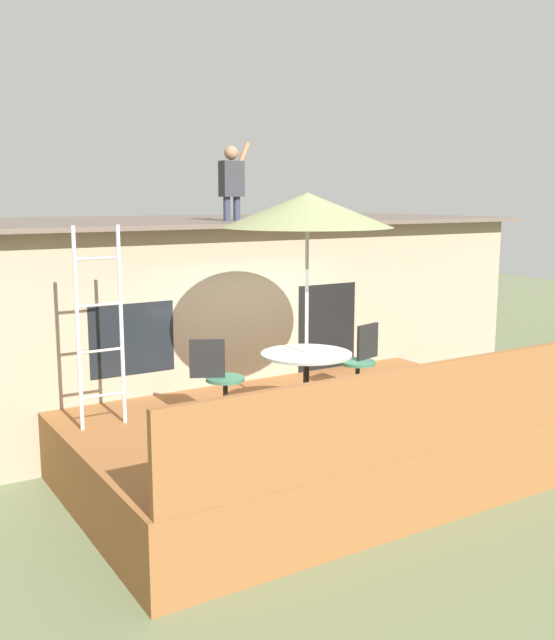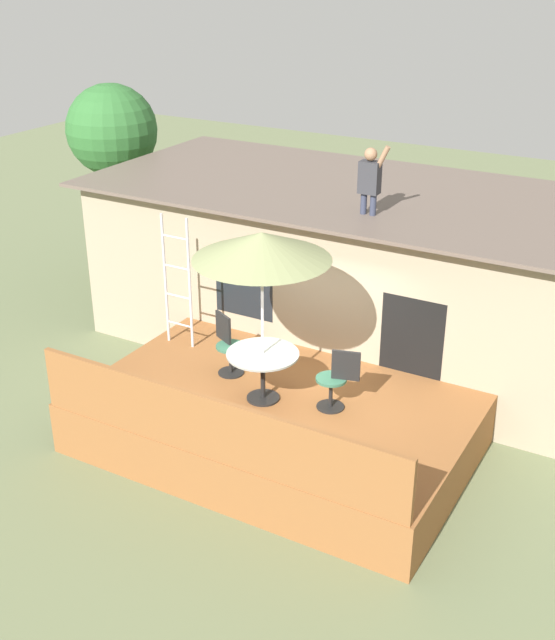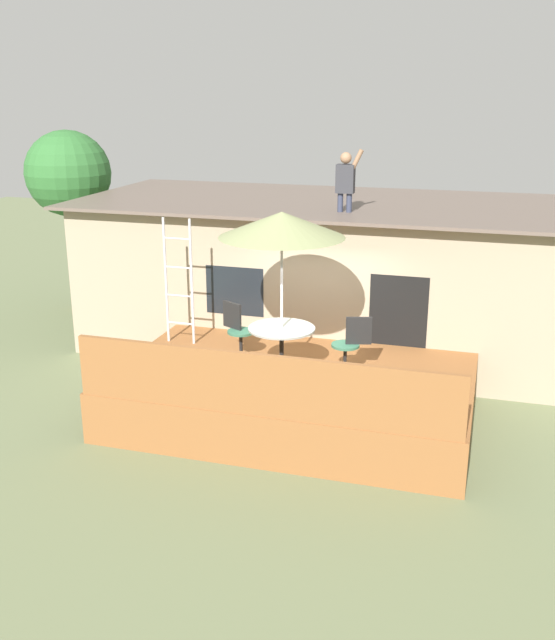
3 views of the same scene
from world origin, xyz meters
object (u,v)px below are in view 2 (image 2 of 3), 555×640
patio_umbrella (262,246)px  step_ladder (177,282)px  person_figure (370,176)px  patio_chair_left (228,345)px  patio_table (263,363)px  patio_chair_right (336,380)px  backyard_tree (112,134)px

patio_umbrella → step_ladder: size_ratio=1.15×
person_figure → patio_chair_left: 3.38m
patio_table → step_ladder: size_ratio=0.47×
patio_chair_right → backyard_tree: 8.85m
patio_umbrella → patio_chair_left: patio_umbrella is taller
patio_table → patio_chair_right: patio_chair_right is taller
patio_table → person_figure: 3.38m
step_ladder → patio_chair_right: (3.12, -0.59, -0.64)m
patio_table → patio_umbrella: 1.76m
step_ladder → patio_chair_left: 1.43m
patio_table → person_figure: bearing=80.2°
patio_table → backyard_tree: bearing=144.4°
person_figure → patio_chair_left: size_ratio=1.21×
patio_chair_left → patio_chair_right: (1.91, -0.17, 0.00)m
step_ladder → patio_chair_left: bearing=-19.1°
step_ladder → patio_table: bearing=-22.7°
patio_table → step_ladder: 2.33m
patio_umbrella → backyard_tree: bearing=144.4°
patio_chair_left → backyard_tree: (-5.57, 4.17, 1.87)m
patio_table → step_ladder: step_ladder is taller
patio_umbrella → person_figure: bearing=80.2°
patio_chair_right → patio_chair_left: bearing=-20.7°
patio_umbrella → step_ladder: (-2.10, 0.88, -1.25)m
step_ladder → backyard_tree: size_ratio=0.53×
person_figure → backyard_tree: (-6.90, 2.08, -0.44)m
patio_umbrella → patio_chair_right: patio_umbrella is taller
patio_chair_left → patio_chair_right: size_ratio=1.00×
patio_chair_left → backyard_tree: bearing=170.4°
step_ladder → patio_chair_left: (1.21, -0.42, -0.64)m
patio_table → patio_chair_left: bearing=152.8°
patio_umbrella → patio_chair_left: bearing=152.8°
patio_umbrella → patio_chair_left: size_ratio=2.76×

